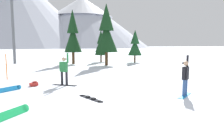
% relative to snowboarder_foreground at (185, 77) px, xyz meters
% --- Properties ---
extents(ground_plane, '(800.00, 800.00, 0.00)m').
position_rel_snowboarder_foreground_xyz_m(ground_plane, '(-3.16, 0.25, -0.93)').
color(ground_plane, silver).
extents(snowboarder_foreground, '(1.34, 1.12, 1.98)m').
position_rel_snowboarder_foreground_xyz_m(snowboarder_foreground, '(0.00, 0.00, 0.00)').
color(snowboarder_foreground, '#1E8CD8').
rests_on(snowboarder_foreground, ground_plane).
extents(snowboarder_midground, '(1.45, 1.14, 2.01)m').
position_rel_snowboarder_foreground_xyz_m(snowboarder_midground, '(-5.33, 4.58, 0.01)').
color(snowboarder_midground, black).
rests_on(snowboarder_midground, ground_plane).
extents(loose_snowboard_near_left, '(1.50, 1.28, 0.25)m').
position_rel_snowboarder_foreground_xyz_m(loose_snowboard_near_left, '(-8.49, 3.66, -0.81)').
color(loose_snowboard_near_left, '#1E8CD8').
rests_on(loose_snowboard_near_left, ground_plane).
extents(loose_snowboard_far_spare, '(1.23, 1.47, 0.27)m').
position_rel_snowboarder_foreground_xyz_m(loose_snowboard_far_spare, '(-7.68, -0.78, -0.79)').
color(loose_snowboard_far_spare, '#19B259').
rests_on(loose_snowboard_far_spare, ground_plane).
extents(loose_snowboard_near_right, '(0.90, 1.75, 0.09)m').
position_rel_snowboarder_foreground_xyz_m(loose_snowboard_near_right, '(-4.50, 0.87, -0.91)').
color(loose_snowboard_near_right, black).
rests_on(loose_snowboard_near_right, ground_plane).
extents(backpack_red, '(0.55, 0.47, 0.29)m').
position_rel_snowboarder_foreground_xyz_m(backpack_red, '(-7.11, 4.92, -0.80)').
color(backpack_red, red).
rests_on(backpack_red, ground_plane).
extents(trail_marker_pole, '(0.06, 0.06, 1.86)m').
position_rel_snowboarder_foreground_xyz_m(trail_marker_pole, '(-9.03, 8.07, -0.00)').
color(trail_marker_pole, orange).
rests_on(trail_marker_pole, ground_plane).
extents(pine_tree_young, '(1.84, 1.84, 4.72)m').
position_rel_snowboarder_foreground_xyz_m(pine_tree_young, '(1.64, 21.51, 1.64)').
color(pine_tree_young, '#472D19').
rests_on(pine_tree_young, ground_plane).
extents(pine_tree_slender, '(2.29, 2.29, 7.10)m').
position_rel_snowboarder_foreground_xyz_m(pine_tree_slender, '(-2.73, 19.39, 2.93)').
color(pine_tree_slender, '#472D19').
rests_on(pine_tree_slender, ground_plane).
extents(pine_tree_broad, '(2.78, 2.78, 7.46)m').
position_rel_snowboarder_foreground_xyz_m(pine_tree_broad, '(0.88, 16.21, 3.13)').
color(pine_tree_broad, '#472D19').
rests_on(pine_tree_broad, ground_plane).
extents(pine_tree_twin, '(2.00, 2.00, 4.67)m').
position_rel_snowboarder_foreground_xyz_m(pine_tree_twin, '(6.09, 19.28, 1.62)').
color(pine_tree_twin, '#472D19').
rests_on(pine_tree_twin, ground_plane).
extents(ski_lift_tower, '(3.12, 0.36, 9.89)m').
position_rel_snowboarder_foreground_xyz_m(ski_lift_tower, '(-10.16, 22.45, 4.69)').
color(ski_lift_tower, '#595B60').
rests_on(ski_lift_tower, ground_plane).
extents(peak_west_ridge, '(187.70, 187.70, 86.04)m').
position_rel_snowboarder_foreground_xyz_m(peak_west_ridge, '(-40.87, 231.26, 44.02)').
color(peak_west_ridge, '#B2B7C6').
rests_on(peak_west_ridge, ground_plane).
extents(peak_central_summit, '(143.74, 143.74, 53.48)m').
position_rel_snowboarder_foreground_xyz_m(peak_central_summit, '(34.76, 218.08, 27.01)').
color(peak_central_summit, '#B2B7C6').
rests_on(peak_central_summit, ground_plane).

